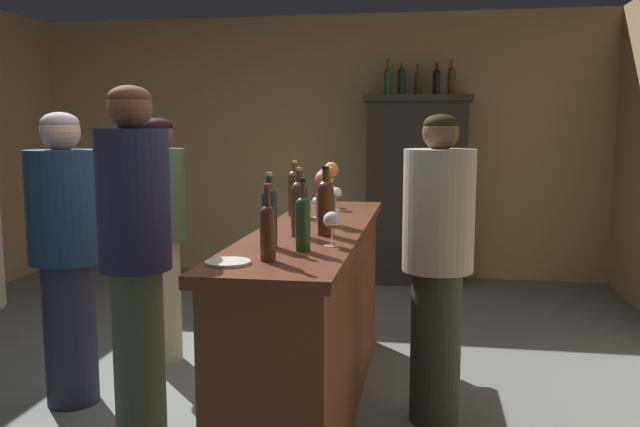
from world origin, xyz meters
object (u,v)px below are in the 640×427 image
at_px(display_cabinet, 416,187).
at_px(wine_glass_mid, 329,191).
at_px(wine_bottle_riesling, 295,191).
at_px(wine_glass_rear, 332,222).
at_px(cheese_plate, 228,262).
at_px(patron_tall, 135,254).
at_px(patron_in_navy, 161,228).
at_px(patron_by_cabinet, 66,248).
at_px(display_bottle_midleft, 401,81).
at_px(wine_bottle_syrah, 299,206).
at_px(flower_arrangement, 326,192).
at_px(display_bottle_midright, 436,81).
at_px(wine_bottle_chardonnay, 268,229).
at_px(wine_glass_spare, 318,203).
at_px(bar_counter, 314,318).
at_px(wine_bottle_malbec, 303,221).
at_px(display_bottle_center, 418,83).
at_px(display_bottle_right, 451,79).
at_px(wine_bottle_merlot, 270,214).
at_px(wine_glass_front, 336,194).
at_px(display_bottle_left, 387,80).
at_px(bartender, 438,258).

bearing_deg(display_cabinet, wine_glass_mid, -104.04).
relative_size(wine_bottle_riesling, wine_glass_rear, 2.14).
xyz_separation_m(cheese_plate, patron_tall, (-0.55, 0.37, -0.06)).
height_order(wine_glass_rear, patron_in_navy, patron_in_navy).
bearing_deg(patron_by_cabinet, cheese_plate, -54.36).
height_order(display_bottle_midleft, patron_by_cabinet, display_bottle_midleft).
height_order(wine_bottle_syrah, patron_tall, patron_tall).
relative_size(flower_arrangement, display_bottle_midleft, 1.10).
bearing_deg(display_bottle_midright, wine_glass_rear, -97.63).
distance_m(wine_bottle_chardonnay, wine_glass_spare, 1.24).
bearing_deg(wine_bottle_syrah, display_bottle_midright, 78.70).
bearing_deg(wine_bottle_syrah, display_bottle_midleft, 84.20).
bearing_deg(bar_counter, wine_bottle_malbec, -83.91).
relative_size(wine_glass_mid, display_bottle_midright, 0.48).
distance_m(flower_arrangement, display_bottle_center, 3.04).
height_order(wine_bottle_riesling, cheese_plate, wine_bottle_riesling).
xyz_separation_m(wine_bottle_riesling, patron_in_navy, (-0.90, 0.16, -0.27)).
distance_m(display_bottle_midleft, display_bottle_center, 0.15).
bearing_deg(wine_bottle_chardonnay, wine_bottle_malbec, 66.60).
distance_m(bar_counter, display_bottle_midleft, 3.35).
bearing_deg(wine_bottle_syrah, wine_glass_mid, 91.79).
xyz_separation_m(wine_glass_mid, patron_by_cabinet, (-1.27, -1.02, -0.23)).
bearing_deg(display_bottle_right, wine_bottle_merlot, -103.59).
bearing_deg(wine_bottle_merlot, wine_glass_front, 85.69).
relative_size(wine_bottle_chardonnay, flower_arrangement, 0.91).
bearing_deg(display_bottle_center, display_bottle_midright, 0.00).
bearing_deg(wine_bottle_riesling, display_bottle_left, 81.91).
bearing_deg(display_cabinet, flower_arrangement, -98.43).
relative_size(wine_glass_mid, wine_glass_rear, 0.99).
height_order(wine_bottle_riesling, display_bottle_midright, display_bottle_midright).
relative_size(flower_arrangement, display_bottle_center, 1.13).
xyz_separation_m(flower_arrangement, bartender, (0.59, -0.15, -0.31)).
height_order(display_bottle_midright, display_bottle_right, display_bottle_right).
bearing_deg(display_bottle_midright, wine_bottle_chardonnay, -99.78).
distance_m(wine_bottle_merlot, wine_glass_spare, 0.95).
height_order(wine_glass_rear, display_bottle_midright, display_bottle_midright).
bearing_deg(wine_glass_mid, display_bottle_midright, 71.78).
height_order(display_cabinet, wine_glass_front, display_cabinet).
height_order(display_cabinet, wine_glass_rear, display_cabinet).
bearing_deg(display_bottle_right, cheese_plate, -103.38).
height_order(wine_bottle_syrah, wine_glass_front, wine_bottle_syrah).
distance_m(flower_arrangement, patron_by_cabinet, 1.43).
bearing_deg(wine_bottle_riesling, wine_glass_mid, 74.86).
height_order(wine_bottle_riesling, patron_in_navy, patron_in_navy).
relative_size(display_cabinet, patron_tall, 1.07).
bearing_deg(wine_bottle_chardonnay, display_cabinet, 82.64).
distance_m(display_cabinet, cheese_plate, 4.03).
bearing_deg(bar_counter, patron_in_navy, 152.92).
distance_m(display_bottle_midleft, display_bottle_midright, 0.33).
height_order(flower_arrangement, display_bottle_midleft, display_bottle_midleft).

